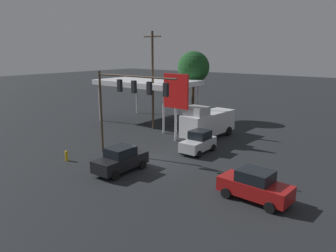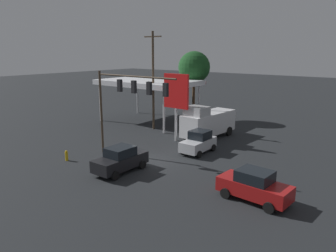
{
  "view_description": "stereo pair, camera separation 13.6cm",
  "coord_description": "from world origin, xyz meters",
  "px_view_note": "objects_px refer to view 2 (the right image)",
  "views": [
    {
      "loc": [
        -16.82,
        19.62,
        9.0
      ],
      "look_at": [
        0.0,
        -2.0,
        2.62
      ],
      "focal_mm": 35.0,
      "sensor_mm": 36.0,
      "label": 1
    },
    {
      "loc": [
        -16.93,
        19.53,
        9.0
      ],
      "look_at": [
        0.0,
        -2.0,
        2.62
      ],
      "focal_mm": 35.0,
      "sensor_mm": 36.0,
      "label": 2
    }
  ],
  "objects_px": {
    "delivery_truck": "(208,122)",
    "street_tree": "(194,68)",
    "traffic_signal_assembly": "(128,94)",
    "sedan_waiting": "(120,159)",
    "utility_pole": "(153,79)",
    "fire_hydrant": "(67,156)",
    "price_sign": "(176,93)",
    "hatchback_crossing": "(199,142)",
    "sedan_far": "(254,186)"
  },
  "relations": [
    {
      "from": "traffic_signal_assembly",
      "to": "price_sign",
      "type": "relative_size",
      "value": 1.23
    },
    {
      "from": "traffic_signal_assembly",
      "to": "price_sign",
      "type": "distance_m",
      "value": 7.13
    },
    {
      "from": "price_sign",
      "to": "sedan_waiting",
      "type": "height_order",
      "value": "price_sign"
    },
    {
      "from": "sedan_far",
      "to": "hatchback_crossing",
      "type": "distance_m",
      "value": 10.0
    },
    {
      "from": "hatchback_crossing",
      "to": "fire_hydrant",
      "type": "bearing_deg",
      "value": -41.73
    },
    {
      "from": "fire_hydrant",
      "to": "sedan_far",
      "type": "bearing_deg",
      "value": -170.21
    },
    {
      "from": "price_sign",
      "to": "sedan_far",
      "type": "distance_m",
      "value": 14.76
    },
    {
      "from": "utility_pole",
      "to": "sedan_waiting",
      "type": "relative_size",
      "value": 2.5
    },
    {
      "from": "sedan_waiting",
      "to": "street_tree",
      "type": "xyz_separation_m",
      "value": [
        6.6,
        -19.67,
        5.82
      ]
    },
    {
      "from": "price_sign",
      "to": "delivery_truck",
      "type": "relative_size",
      "value": 0.97
    },
    {
      "from": "street_tree",
      "to": "fire_hydrant",
      "type": "bearing_deg",
      "value": 93.39
    },
    {
      "from": "utility_pole",
      "to": "price_sign",
      "type": "relative_size",
      "value": 1.63
    },
    {
      "from": "sedan_far",
      "to": "delivery_truck",
      "type": "distance_m",
      "value": 14.66
    },
    {
      "from": "sedan_far",
      "to": "street_tree",
      "type": "height_order",
      "value": "street_tree"
    },
    {
      "from": "traffic_signal_assembly",
      "to": "utility_pole",
      "type": "relative_size",
      "value": 0.75
    },
    {
      "from": "utility_pole",
      "to": "hatchback_crossing",
      "type": "distance_m",
      "value": 11.15
    },
    {
      "from": "traffic_signal_assembly",
      "to": "sedan_waiting",
      "type": "relative_size",
      "value": 1.88
    },
    {
      "from": "utility_pole",
      "to": "sedan_far",
      "type": "bearing_deg",
      "value": 148.52
    },
    {
      "from": "traffic_signal_assembly",
      "to": "utility_pole",
      "type": "height_order",
      "value": "utility_pole"
    },
    {
      "from": "delivery_truck",
      "to": "street_tree",
      "type": "bearing_deg",
      "value": -133.72
    },
    {
      "from": "sedan_far",
      "to": "fire_hydrant",
      "type": "height_order",
      "value": "sedan_far"
    },
    {
      "from": "traffic_signal_assembly",
      "to": "delivery_truck",
      "type": "height_order",
      "value": "traffic_signal_assembly"
    },
    {
      "from": "traffic_signal_assembly",
      "to": "sedan_waiting",
      "type": "distance_m",
      "value": 5.41
    },
    {
      "from": "price_sign",
      "to": "delivery_truck",
      "type": "height_order",
      "value": "price_sign"
    },
    {
      "from": "street_tree",
      "to": "sedan_waiting",
      "type": "bearing_deg",
      "value": 108.54
    },
    {
      "from": "traffic_signal_assembly",
      "to": "fire_hydrant",
      "type": "distance_m",
      "value": 7.29
    },
    {
      "from": "sedan_waiting",
      "to": "hatchback_crossing",
      "type": "distance_m",
      "value": 7.94
    },
    {
      "from": "utility_pole",
      "to": "delivery_truck",
      "type": "relative_size",
      "value": 1.59
    },
    {
      "from": "sedan_far",
      "to": "hatchback_crossing",
      "type": "xyz_separation_m",
      "value": [
        7.96,
        -6.06,
        -0.0
      ]
    },
    {
      "from": "traffic_signal_assembly",
      "to": "sedan_waiting",
      "type": "xyz_separation_m",
      "value": [
        -1.49,
        2.42,
        -4.6
      ]
    },
    {
      "from": "street_tree",
      "to": "utility_pole",
      "type": "bearing_deg",
      "value": 86.8
    },
    {
      "from": "delivery_truck",
      "to": "fire_hydrant",
      "type": "relative_size",
      "value": 7.89
    },
    {
      "from": "traffic_signal_assembly",
      "to": "delivery_truck",
      "type": "xyz_separation_m",
      "value": [
        -1.55,
        -9.96,
        -3.86
      ]
    },
    {
      "from": "utility_pole",
      "to": "hatchback_crossing",
      "type": "relative_size",
      "value": 2.87
    },
    {
      "from": "utility_pole",
      "to": "delivery_truck",
      "type": "bearing_deg",
      "value": -177.06
    },
    {
      "from": "sedan_waiting",
      "to": "fire_hydrant",
      "type": "distance_m",
      "value": 5.49
    },
    {
      "from": "hatchback_crossing",
      "to": "utility_pole",
      "type": "bearing_deg",
      "value": -117.09
    },
    {
      "from": "sedan_waiting",
      "to": "fire_hydrant",
      "type": "bearing_deg",
      "value": -79.5
    },
    {
      "from": "price_sign",
      "to": "hatchback_crossing",
      "type": "xyz_separation_m",
      "value": [
        -3.9,
        1.83,
        -3.88
      ]
    },
    {
      "from": "delivery_truck",
      "to": "street_tree",
      "type": "relative_size",
      "value": 0.78
    },
    {
      "from": "price_sign",
      "to": "sedan_far",
      "type": "bearing_deg",
      "value": 146.35
    },
    {
      "from": "hatchback_crossing",
      "to": "street_tree",
      "type": "bearing_deg",
      "value": -145.75
    },
    {
      "from": "traffic_signal_assembly",
      "to": "sedan_waiting",
      "type": "bearing_deg",
      "value": 121.68
    },
    {
      "from": "sedan_waiting",
      "to": "delivery_truck",
      "type": "distance_m",
      "value": 12.4
    },
    {
      "from": "hatchback_crossing",
      "to": "fire_hydrant",
      "type": "xyz_separation_m",
      "value": [
        7.39,
        8.71,
        -0.51
      ]
    },
    {
      "from": "utility_pole",
      "to": "fire_hydrant",
      "type": "distance_m",
      "value": 14.21
    },
    {
      "from": "delivery_truck",
      "to": "fire_hydrant",
      "type": "xyz_separation_m",
      "value": [
        5.42,
        13.42,
        -1.26
      ]
    },
    {
      "from": "hatchback_crossing",
      "to": "street_tree",
      "type": "height_order",
      "value": "street_tree"
    },
    {
      "from": "sedan_waiting",
      "to": "sedan_far",
      "type": "bearing_deg",
      "value": 98.75
    },
    {
      "from": "sedan_far",
      "to": "street_tree",
      "type": "bearing_deg",
      "value": -43.64
    }
  ]
}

